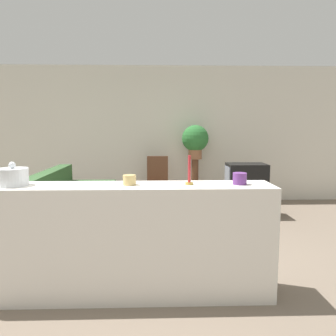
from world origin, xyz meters
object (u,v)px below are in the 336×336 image
at_px(wooden_chair, 158,181).
at_px(potted_plant, 195,140).
at_px(television, 246,177).
at_px(decorative_bowl, 13,177).
at_px(couch, 72,212).

relative_size(wooden_chair, potted_plant, 1.48).
distance_m(television, decorative_bowl, 3.81).
bearing_deg(wooden_chair, couch, -129.93).
xyz_separation_m(couch, television, (2.72, 0.84, 0.36)).
bearing_deg(wooden_chair, potted_plant, 13.19).
height_order(television, wooden_chair, wooden_chair).
bearing_deg(wooden_chair, decorative_bowl, -110.85).
distance_m(couch, wooden_chair, 1.91).
bearing_deg(couch, potted_plant, 39.98).
bearing_deg(decorative_bowl, wooden_chair, 69.15).
xyz_separation_m(television, wooden_chair, (-1.50, 0.62, -0.16)).
bearing_deg(potted_plant, decorative_bowl, -119.81).
height_order(wooden_chair, potted_plant, potted_plant).
bearing_deg(television, couch, -162.89).
bearing_deg(couch, television, 17.11).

